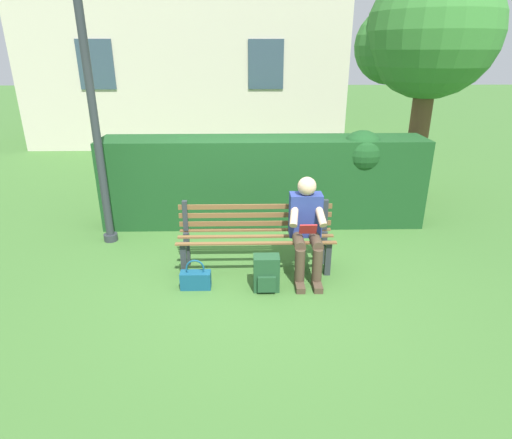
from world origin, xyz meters
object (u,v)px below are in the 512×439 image
(person_seated, at_px, (306,225))
(handbag, at_px, (196,279))
(backpack, at_px, (266,273))
(tree, at_px, (425,36))
(lamp_post, at_px, (86,63))
(park_bench, at_px, (256,234))

(person_seated, xyz_separation_m, handbag, (1.29, 0.33, -0.52))
(backpack, xyz_separation_m, handbag, (0.81, -0.05, -0.09))
(tree, xyz_separation_m, lamp_post, (4.91, 1.91, -0.36))
(tree, xyz_separation_m, backpack, (2.74, 3.30, -2.55))
(lamp_post, bearing_deg, backpack, 147.42)
(handbag, height_order, lamp_post, lamp_post)
(backpack, height_order, lamp_post, lamp_post)
(backpack, relative_size, handbag, 1.16)
(tree, height_order, lamp_post, tree)
(park_bench, height_order, lamp_post, lamp_post)
(park_bench, bearing_deg, handbag, 35.78)
(person_seated, relative_size, backpack, 2.84)
(park_bench, height_order, tree, tree)
(backpack, bearing_deg, park_bench, -78.85)
(backpack, bearing_deg, handbag, -3.40)
(person_seated, xyz_separation_m, lamp_post, (2.65, -1.01, 1.76))
(person_seated, bearing_deg, lamp_post, -20.84)
(tree, bearing_deg, handbag, 42.51)
(lamp_post, bearing_deg, handbag, 135.53)
(park_bench, relative_size, tree, 0.48)
(park_bench, bearing_deg, tree, -136.03)
(park_bench, distance_m, backpack, 0.61)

